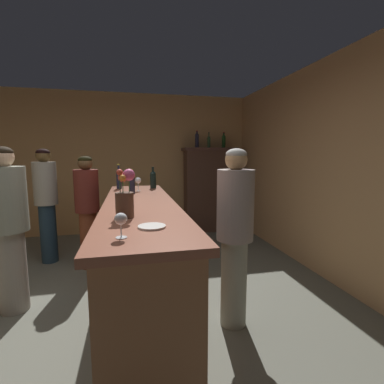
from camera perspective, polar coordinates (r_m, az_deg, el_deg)
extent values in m
plane|color=#66685A|center=(2.86, -18.43, -24.80)|extent=(8.14, 8.14, 0.00)
cube|color=tan|center=(5.61, -15.82, 5.51)|extent=(5.35, 0.12, 2.67)
cube|color=tan|center=(3.39, 31.95, 3.43)|extent=(0.12, 6.38, 2.67)
cube|color=#945F3D|center=(2.80, -10.39, -13.50)|extent=(0.57, 2.68, 1.03)
cube|color=brown|center=(2.65, -10.67, -2.56)|extent=(0.65, 2.79, 0.05)
cube|color=#503429|center=(5.56, 3.55, 0.49)|extent=(0.97, 0.36, 1.65)
cube|color=#50342D|center=(5.52, 3.62, 8.72)|extent=(1.05, 0.42, 0.06)
cylinder|color=#212133|center=(3.21, -12.20, 1.26)|extent=(0.07, 0.07, 0.18)
sphere|color=#212133|center=(3.21, -12.24, 2.87)|extent=(0.07, 0.07, 0.07)
cylinder|color=#212133|center=(3.20, -12.26, 3.59)|extent=(0.02, 0.02, 0.08)
cylinder|color=gold|center=(3.20, -12.29, 4.44)|extent=(0.03, 0.03, 0.02)
cylinder|color=#1C2338|center=(3.73, -14.72, 2.35)|extent=(0.07, 0.07, 0.22)
sphere|color=#1C2338|center=(3.73, -14.78, 4.04)|extent=(0.07, 0.07, 0.07)
cylinder|color=#1C2338|center=(3.72, -14.80, 4.69)|extent=(0.03, 0.03, 0.08)
cylinder|color=gold|center=(3.72, -14.83, 5.46)|extent=(0.03, 0.03, 0.02)
cylinder|color=black|center=(3.69, -7.97, 2.19)|extent=(0.08, 0.08, 0.18)
sphere|color=black|center=(3.69, -7.99, 3.61)|extent=(0.08, 0.08, 0.08)
cylinder|color=black|center=(3.68, -8.00, 4.24)|extent=(0.03, 0.03, 0.08)
cylinder|color=black|center=(3.68, -8.02, 4.99)|extent=(0.03, 0.03, 0.02)
cylinder|color=white|center=(3.45, -10.93, 0.23)|extent=(0.06, 0.06, 0.00)
cylinder|color=white|center=(3.44, -10.94, 1.01)|extent=(0.01, 0.01, 0.09)
ellipsoid|color=white|center=(3.44, -10.98, 2.35)|extent=(0.07, 0.07, 0.07)
cylinder|color=white|center=(1.55, -14.26, -9.01)|extent=(0.06, 0.06, 0.00)
cylinder|color=white|center=(1.54, -14.30, -7.72)|extent=(0.01, 0.01, 0.07)
ellipsoid|color=white|center=(1.52, -14.38, -5.32)|extent=(0.07, 0.07, 0.06)
cylinder|color=brown|center=(2.01, -13.62, -2.60)|extent=(0.13, 0.13, 0.18)
cylinder|color=#38602D|center=(2.01, -12.72, 0.70)|extent=(0.01, 0.01, 0.19)
sphere|color=#D34F80|center=(2.00, -12.80, 3.45)|extent=(0.08, 0.08, 0.08)
cylinder|color=#38602D|center=(2.03, -13.96, 0.44)|extent=(0.01, 0.01, 0.17)
sphere|color=#CB473A|center=(2.02, -14.04, 2.88)|extent=(0.07, 0.07, 0.07)
cylinder|color=#38602D|center=(2.00, -14.52, 0.90)|extent=(0.01, 0.01, 0.21)
sphere|color=#CB442F|center=(1.99, -14.62, 3.94)|extent=(0.04, 0.04, 0.04)
cylinder|color=#38602D|center=(1.97, -13.95, 0.26)|extent=(0.01, 0.01, 0.18)
sphere|color=orange|center=(1.96, -14.03, 2.81)|extent=(0.04, 0.04, 0.04)
cylinder|color=white|center=(1.72, -8.23, -7.00)|extent=(0.17, 0.17, 0.01)
cylinder|color=#252437|center=(5.45, 1.02, 10.28)|extent=(0.08, 0.08, 0.23)
sphere|color=#252437|center=(5.46, 1.03, 11.50)|extent=(0.08, 0.08, 0.08)
cylinder|color=#252437|center=(5.46, 1.03, 11.90)|extent=(0.03, 0.03, 0.08)
cylinder|color=#AB161F|center=(5.47, 1.03, 12.38)|extent=(0.03, 0.03, 0.02)
cylinder|color=#2E4C2D|center=(5.51, 3.46, 10.01)|extent=(0.06, 0.06, 0.19)
sphere|color=#2E4C2D|center=(5.52, 3.46, 10.99)|extent=(0.06, 0.06, 0.06)
cylinder|color=#2E4C2D|center=(5.52, 3.47, 11.46)|extent=(0.02, 0.02, 0.09)
cylinder|color=black|center=(5.53, 3.47, 12.03)|extent=(0.02, 0.02, 0.02)
cylinder|color=#173F18|center=(5.61, 6.50, 10.04)|extent=(0.07, 0.07, 0.21)
sphere|color=#173F18|center=(5.61, 6.52, 11.11)|extent=(0.07, 0.07, 0.07)
cylinder|color=#173F18|center=(5.61, 6.53, 11.52)|extent=(0.03, 0.03, 0.08)
cylinder|color=#A9182A|center=(5.62, 6.53, 12.01)|extent=(0.03, 0.03, 0.02)
cylinder|color=brown|center=(4.04, -20.33, -9.13)|extent=(0.22, 0.22, 0.77)
cylinder|color=maroon|center=(3.91, -20.78, 0.22)|extent=(0.31, 0.31, 0.56)
sphere|color=brown|center=(3.88, -21.03, 5.53)|extent=(0.18, 0.18, 0.18)
ellipsoid|color=black|center=(3.88, -21.06, 6.14)|extent=(0.18, 0.18, 0.10)
cylinder|color=#203648|center=(4.47, -27.31, -7.51)|extent=(0.22, 0.22, 0.83)
cylinder|color=#9C988A|center=(4.35, -27.88, 1.56)|extent=(0.30, 0.30, 0.59)
sphere|color=brown|center=(4.33, -28.20, 6.57)|extent=(0.19, 0.19, 0.19)
ellipsoid|color=black|center=(4.33, -28.23, 7.13)|extent=(0.18, 0.18, 0.10)
cylinder|color=gray|center=(3.30, -32.86, -13.46)|extent=(0.26, 0.26, 0.80)
cylinder|color=gray|center=(3.13, -33.79, -1.25)|extent=(0.35, 0.35, 0.61)
sphere|color=#E3B58E|center=(3.10, -34.33, 5.95)|extent=(0.19, 0.19, 0.19)
ellipsoid|color=black|center=(3.10, -34.39, 6.76)|extent=(0.18, 0.18, 0.11)
cylinder|color=gray|center=(2.63, 8.53, -17.79)|extent=(0.23, 0.23, 0.79)
cylinder|color=gray|center=(2.41, 8.86, -2.66)|extent=(0.32, 0.32, 0.61)
sphere|color=tan|center=(2.37, 9.05, 6.58)|extent=(0.19, 0.19, 0.19)
ellipsoid|color=#B0AEA5|center=(2.37, 9.07, 7.60)|extent=(0.18, 0.18, 0.10)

